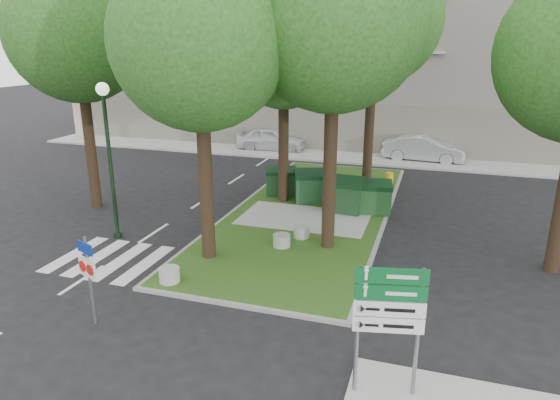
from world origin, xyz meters
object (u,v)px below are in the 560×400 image
at_px(dumpster_c, 344,195).
at_px(car_white, 271,139).
at_px(bollard_mid, 301,232).
at_px(directional_sign, 389,312).
at_px(tree_street_left, 78,19).
at_px(tree_median_mid, 286,37).
at_px(car_silver, 424,148).
at_px(bollard_right, 282,240).
at_px(tree_median_far, 378,5).
at_px(bollard_left, 169,275).
at_px(dumpster_b, 312,186).
at_px(tree_median_near_right, 338,0).
at_px(tree_median_near_left, 202,23).
at_px(litter_bin, 389,179).
at_px(dumpster_a, 281,181).
at_px(dumpster_d, 374,197).
at_px(street_lamp, 108,143).
at_px(traffic_sign_pole, 88,269).

height_order(dumpster_c, car_white, dumpster_c).
relative_size(bollard_mid, directional_sign, 0.21).
bearing_deg(bollard_mid, tree_street_left, 173.54).
distance_m(tree_median_mid, car_silver, 13.04).
bearing_deg(tree_street_left, bollard_mid, -6.46).
height_order(tree_street_left, car_white, tree_street_left).
distance_m(bollard_right, bollard_mid, 1.09).
xyz_separation_m(tree_median_far, dumpster_c, (-0.46, -3.73, -7.52)).
height_order(tree_median_mid, car_silver, tree_median_mid).
bearing_deg(tree_median_mid, tree_median_far, 43.15).
height_order(bollard_left, car_silver, car_silver).
bearing_deg(dumpster_b, tree_median_near_right, -88.20).
relative_size(tree_median_mid, tree_street_left, 0.91).
bearing_deg(dumpster_b, car_silver, 46.74).
xyz_separation_m(dumpster_c, car_silver, (2.70, 10.82, -0.03)).
bearing_deg(dumpster_c, tree_median_near_left, -114.29).
distance_m(tree_median_mid, tree_median_far, 4.59).
height_order(litter_bin, directional_sign, directional_sign).
height_order(bollard_right, car_white, car_white).
relative_size(dumpster_a, directional_sign, 0.57).
bearing_deg(tree_street_left, dumpster_c, 12.50).
distance_m(dumpster_c, dumpster_d, 1.20).
distance_m(tree_median_mid, street_lamp, 8.20).
bearing_deg(dumpster_b, tree_median_near_left, -123.57).
height_order(tree_median_far, car_white, tree_median_far).
relative_size(bollard_left, car_silver, 0.13).
xyz_separation_m(tree_median_near_right, traffic_sign_pole, (-4.66, -6.48, -6.47)).
height_order(tree_street_left, dumpster_d, tree_street_left).
relative_size(tree_median_near_left, litter_bin, 15.55).
bearing_deg(car_silver, dumpster_c, 169.59).
distance_m(dumpster_d, traffic_sign_pole, 11.92).
distance_m(dumpster_a, directional_sign, 13.74).
xyz_separation_m(dumpster_d, car_silver, (1.53, 10.57, 0.02)).
bearing_deg(tree_median_mid, dumpster_c, -14.88).
bearing_deg(car_silver, tree_median_near_left, 163.89).
xyz_separation_m(tree_median_mid, tree_street_left, (-7.50, -3.00, 0.67)).
distance_m(tree_median_near_left, car_silver, 18.80).
bearing_deg(dumpster_a, street_lamp, -136.92).
bearing_deg(bollard_right, tree_median_mid, 105.72).
bearing_deg(tree_median_near_right, tree_median_mid, 123.69).
height_order(tree_median_near_right, directional_sign, tree_median_near_right).
distance_m(tree_median_near_right, dumpster_d, 8.33).
height_order(litter_bin, street_lamp, street_lamp).
bearing_deg(tree_median_mid, bollard_right, -74.28).
height_order(dumpster_d, directional_sign, directional_sign).
xyz_separation_m(street_lamp, directional_sign, (10.22, -5.70, -1.55)).
bearing_deg(street_lamp, dumpster_d, 32.05).
bearing_deg(tree_median_near_right, bollard_right, -160.52).
bearing_deg(directional_sign, dumpster_b, 98.67).
relative_size(bollard_mid, street_lamp, 0.10).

